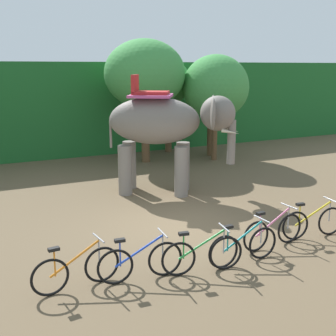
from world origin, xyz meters
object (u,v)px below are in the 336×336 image
at_px(elephant, 165,125).
at_px(bike_blue, 140,261).
at_px(bike_teal, 243,246).
at_px(tree_far_right, 168,83).
at_px(bike_yellow, 313,222).
at_px(tree_left, 216,87).
at_px(bike_green, 202,255).
at_px(tree_right, 145,74).
at_px(tree_center_left, 212,87).
at_px(bike_pink, 273,231).
at_px(bike_orange, 77,269).

distance_m(elephant, bike_blue, 6.34).
bearing_deg(bike_blue, bike_teal, -6.44).
relative_size(tree_far_right, bike_blue, 2.55).
bearing_deg(tree_far_right, bike_blue, -118.23).
bearing_deg(bike_yellow, tree_left, 73.33).
height_order(bike_blue, bike_yellow, same).
height_order(bike_green, bike_yellow, same).
bearing_deg(bike_teal, bike_yellow, 10.73).
distance_m(tree_right, bike_teal, 10.85).
xyz_separation_m(tree_left, bike_green, (-5.94, -9.17, -2.77)).
distance_m(tree_right, elephant, 5.00).
relative_size(bike_green, bike_teal, 0.99).
bearing_deg(tree_right, bike_teal, -101.64).
bearing_deg(bike_yellow, bike_blue, -177.55).
bearing_deg(tree_far_right, elephant, -116.81).
xyz_separation_m(bike_blue, bike_yellow, (4.55, 0.19, 0.00)).
bearing_deg(tree_center_left, tree_left, -112.75).
bearing_deg(elephant, tree_center_left, 45.43).
height_order(tree_center_left, elephant, tree_center_left).
bearing_deg(elephant, bike_yellow, -73.27).
height_order(elephant, bike_teal, elephant).
bearing_deg(bike_teal, bike_pink, 20.07).
bearing_deg(tree_far_right, bike_pink, -104.17).
xyz_separation_m(tree_far_right, bike_pink, (-2.87, -11.35, -2.88)).
relative_size(tree_right, bike_pink, 3.01).
height_order(tree_left, bike_orange, tree_left).
bearing_deg(bike_teal, bike_orange, 172.39).
bearing_deg(bike_green, bike_orange, 169.34).
bearing_deg(tree_left, bike_orange, -133.77).
relative_size(tree_center_left, bike_pink, 2.47).
relative_size(tree_right, tree_left, 1.14).
bearing_deg(bike_orange, bike_green, -10.66).
bearing_deg(elephant, tree_left, 41.43).
height_order(tree_far_right, bike_orange, tree_far_right).
relative_size(tree_left, bike_blue, 2.66).
bearing_deg(bike_pink, bike_yellow, 1.91).
height_order(tree_far_right, bike_blue, tree_far_right).
xyz_separation_m(bike_blue, bike_pink, (3.31, 0.15, 0.00)).
bearing_deg(bike_pink, tree_center_left, 66.37).
distance_m(bike_green, bike_yellow, 3.35).
height_order(tree_center_left, bike_blue, tree_center_left).
xyz_separation_m(tree_center_left, bike_pink, (-4.26, -9.73, -2.74)).
xyz_separation_m(tree_center_left, elephant, (-4.54, -4.61, -0.93)).
height_order(tree_far_right, tree_center_left, tree_far_right).
bearing_deg(bike_green, tree_left, 57.07).
xyz_separation_m(bike_orange, bike_yellow, (5.74, -0.01, 0.00)).
height_order(bike_orange, bike_blue, same).
bearing_deg(bike_teal, bike_green, -179.99).
xyz_separation_m(elephant, bike_green, (-1.80, -5.52, -1.82)).
distance_m(tree_right, bike_orange, 11.59).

